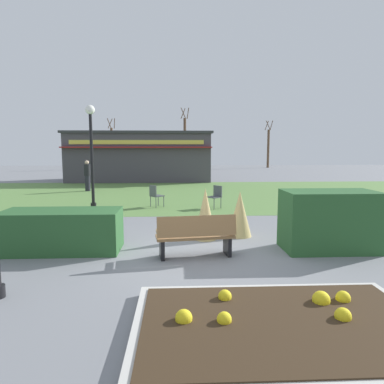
{
  "coord_description": "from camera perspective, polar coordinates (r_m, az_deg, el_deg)",
  "views": [
    {
      "loc": [
        -0.5,
        -7.4,
        2.37
      ],
      "look_at": [
        -0.04,
        2.59,
        1.09
      ],
      "focal_mm": 32.37,
      "sensor_mm": 36.0,
      "label": 1
    }
  ],
  "objects": [
    {
      "name": "person_strolling",
      "position": [
        19.88,
        -16.85,
        2.62
      ],
      "size": [
        0.34,
        0.34,
        1.69
      ],
      "rotation": [
        0.0,
        0.0,
        1.19
      ],
      "color": "#23232D",
      "rests_on": "ground_plane"
    },
    {
      "name": "tree_left_bg",
      "position": [
        37.04,
        -1.18,
        8.12
      ],
      "size": [
        0.91,
        0.96,
        6.54
      ],
      "color": "brown",
      "rests_on": "ground_plane"
    },
    {
      "name": "hedge_right",
      "position": [
        8.64,
        21.66,
        -4.42
      ],
      "size": [
        2.11,
        1.1,
        1.39
      ],
      "primitive_type": "cube",
      "color": "#28562B",
      "rests_on": "ground_plane"
    },
    {
      "name": "ornamental_grass_behind_left",
      "position": [
        9.0,
        2.21,
        -3.62
      ],
      "size": [
        0.59,
        0.59,
        1.34
      ],
      "primitive_type": "cone",
      "color": "tan",
      "rests_on": "ground_plane"
    },
    {
      "name": "park_bench",
      "position": [
        7.55,
        0.63,
        -7.22
      ],
      "size": [
        1.75,
        0.74,
        0.95
      ],
      "color": "olive",
      "rests_on": "ground_plane"
    },
    {
      "name": "parked_car_west_slot",
      "position": [
        33.99,
        -5.42,
        4.34
      ],
      "size": [
        4.24,
        2.13,
        1.2
      ],
      "color": "maroon",
      "rests_on": "ground_plane"
    },
    {
      "name": "cafe_chair_west",
      "position": [
        13.67,
        3.93,
        -0.48
      ],
      "size": [
        0.62,
        0.62,
        0.89
      ],
      "color": "#4C5156",
      "rests_on": "ground_plane"
    },
    {
      "name": "ground_plane",
      "position": [
        7.79,
        1.17,
        -10.44
      ],
      "size": [
        80.0,
        80.0,
        0.0
      ],
      "primitive_type": "plane",
      "color": "slate"
    },
    {
      "name": "flower_bed",
      "position": [
        4.93,
        14.86,
        -20.57
      ],
      "size": [
        3.87,
        2.49,
        0.32
      ],
      "color": "beige",
      "rests_on": "ground_plane"
    },
    {
      "name": "trash_bin",
      "position": [
        8.57,
        20.37,
        -6.37
      ],
      "size": [
        0.52,
        0.52,
        0.83
      ],
      "primitive_type": "cylinder",
      "color": "#2D4233",
      "rests_on": "ground_plane"
    },
    {
      "name": "hedge_left",
      "position": [
        8.53,
        -20.65,
        -6.01
      ],
      "size": [
        2.65,
        1.1,
        0.95
      ],
      "primitive_type": "cube",
      "color": "#28562B",
      "rests_on": "ground_plane"
    },
    {
      "name": "cafe_chair_east",
      "position": [
        13.93,
        -6.08,
        -0.35
      ],
      "size": [
        0.62,
        0.62,
        0.89
      ],
      "color": "#4C5156",
      "rests_on": "ground_plane"
    },
    {
      "name": "ornamental_grass_behind_right",
      "position": [
        9.39,
        7.87,
        -3.59
      ],
      "size": [
        0.64,
        0.64,
        1.22
      ],
      "primitive_type": "cone",
      "color": "tan",
      "rests_on": "ground_plane"
    },
    {
      "name": "food_kiosk",
      "position": [
        25.64,
        -8.52,
        5.85
      ],
      "size": [
        10.24,
        4.67,
        3.51
      ],
      "color": "#47424C",
      "rests_on": "ground_plane"
    },
    {
      "name": "tree_center_bg",
      "position": [
        42.63,
        12.45,
        7.2
      ],
      "size": [
        0.91,
        0.96,
        5.58
      ],
      "color": "brown",
      "rests_on": "ground_plane"
    },
    {
      "name": "tree_right_bg",
      "position": [
        40.51,
        -13.05,
        7.24
      ],
      "size": [
        0.91,
        0.96,
        5.67
      ],
      "color": "brown",
      "rests_on": "ground_plane"
    },
    {
      "name": "lawn_patch",
      "position": [
        18.0,
        -1.05,
        -0.27
      ],
      "size": [
        36.0,
        12.0,
        0.01
      ],
      "primitive_type": "cube",
      "color": "#5B8442",
      "rests_on": "ground_plane"
    },
    {
      "name": "lamppost_mid",
      "position": [
        14.13,
        -16.26,
        7.65
      ],
      "size": [
        0.36,
        0.36,
        4.01
      ],
      "color": "black",
      "rests_on": "ground_plane"
    }
  ]
}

